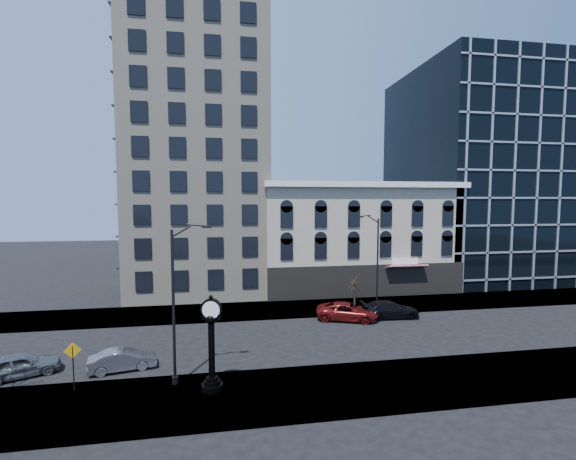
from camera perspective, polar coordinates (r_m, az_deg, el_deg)
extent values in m
plane|color=black|center=(30.02, -2.63, -16.05)|extent=(160.00, 160.00, 0.00)
cube|color=gray|center=(37.56, -4.09, -11.74)|extent=(160.00, 6.00, 0.12)
cube|color=gray|center=(22.73, -0.05, -22.88)|extent=(160.00, 6.00, 0.12)
cube|color=#BDB098|center=(47.79, -12.91, 14.53)|extent=(15.00, 15.00, 38.00)
cube|color=#B3AB93|center=(46.74, 9.75, -1.20)|extent=(22.00, 10.00, 12.00)
cube|color=white|center=(41.68, 12.21, 6.64)|extent=(22.60, 0.80, 0.60)
cube|color=black|center=(42.67, 11.91, -7.46)|extent=(22.00, 0.30, 3.60)
cube|color=maroon|center=(43.49, 17.15, -5.19)|extent=(4.50, 1.18, 0.55)
cube|color=black|center=(60.43, 26.59, 7.24)|extent=(20.00, 20.00, 28.00)
cylinder|color=black|center=(23.15, -11.17, -21.82)|extent=(1.19, 1.19, 0.33)
cylinder|color=black|center=(23.03, -11.18, -21.21)|extent=(0.87, 0.87, 0.22)
cylinder|color=black|center=(22.94, -11.19, -20.77)|extent=(0.65, 0.65, 0.17)
cylinder|color=black|center=(22.30, -11.26, -16.93)|extent=(0.35, 0.35, 3.15)
sphere|color=black|center=(21.74, -11.32, -12.79)|extent=(0.61, 0.61, 0.61)
cube|color=black|center=(21.71, -11.33, -12.51)|extent=(1.01, 0.45, 0.27)
cylinder|color=black|center=(21.59, -11.34, -11.41)|extent=(1.18, 0.59, 1.13)
cylinder|color=white|center=(21.41, -11.36, -11.54)|extent=(0.94, 0.23, 0.96)
cylinder|color=white|center=(21.77, -11.33, -11.28)|extent=(0.94, 0.23, 0.96)
sphere|color=black|center=(21.43, -11.37, -9.73)|extent=(0.22, 0.22, 0.22)
cylinder|color=black|center=(22.83, -16.61, -10.99)|extent=(0.16, 0.16, 8.75)
cylinder|color=black|center=(24.25, -16.38, -20.54)|extent=(0.37, 0.37, 0.41)
cube|color=black|center=(21.88, -11.85, 0.48)|extent=(0.56, 0.23, 0.14)
cylinder|color=black|center=(37.78, 13.12, -4.90)|extent=(0.16, 0.16, 8.68)
cylinder|color=black|center=(38.66, 13.01, -10.97)|extent=(0.36, 0.36, 0.40)
cube|color=black|center=(36.51, 10.55, 1.91)|extent=(0.57, 0.26, 0.14)
cylinder|color=#312418|center=(38.32, 9.85, -9.62)|extent=(0.19, 0.19, 2.27)
cylinder|color=black|center=(25.15, -29.20, -17.47)|extent=(0.07, 0.07, 2.45)
cube|color=#D8980B|center=(24.80, -29.29, -15.31)|extent=(0.85, 0.25, 0.87)
imported|color=#595B60|center=(28.99, -34.87, -16.10)|extent=(4.50, 3.28, 1.42)
imported|color=#595B60|center=(27.12, -23.29, -17.22)|extent=(4.14, 2.19, 1.30)
imported|color=maroon|center=(34.95, 8.79, -11.84)|extent=(5.91, 4.15, 1.50)
imported|color=black|center=(36.31, 14.84, -11.30)|extent=(5.31, 2.34, 1.52)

